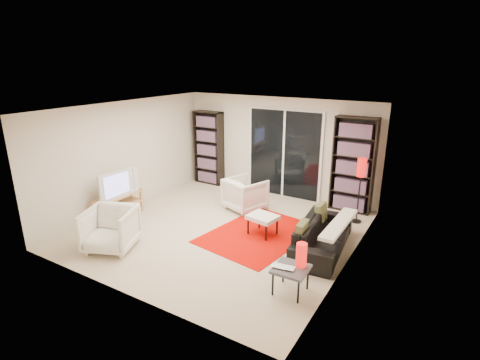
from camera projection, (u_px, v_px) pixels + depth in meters
name	position (u px, v px, depth m)	size (l,w,h in m)	color
floor	(222.00, 230.00, 7.47)	(5.00, 5.00, 0.00)	beige
wall_back	(277.00, 147.00, 9.14)	(5.00, 0.02, 2.40)	beige
wall_front	(118.00, 218.00, 5.06)	(5.00, 0.02, 2.40)	beige
wall_left	(127.00, 155.00, 8.32)	(0.02, 5.00, 2.40)	beige
wall_right	(353.00, 196.00, 5.88)	(0.02, 5.00, 2.40)	beige
ceiling	(220.00, 108.00, 6.73)	(5.00, 5.00, 0.02)	white
sliding_door	(284.00, 154.00, 9.06)	(1.92, 0.08, 2.16)	white
bookshelf_left	(209.00, 148.00, 10.03)	(0.80, 0.30, 1.95)	black
bookshelf_right	(353.00, 165.00, 8.12)	(0.90, 0.30, 2.10)	black
tv_stand	(118.00, 206.00, 7.98)	(0.37, 1.16, 0.50)	tan
tv	(116.00, 183.00, 7.81)	(0.97, 0.13, 0.56)	black
rug	(259.00, 234.00, 7.27)	(1.63, 2.20, 0.01)	#C70800
sofa	(323.00, 235.00, 6.62)	(1.88, 0.73, 0.55)	black
armchair_back	(245.00, 194.00, 8.38)	(0.77, 0.80, 0.72)	silver
armchair_front	(111.00, 229.00, 6.61)	(0.82, 0.84, 0.76)	silver
ottoman	(263.00, 218.00, 7.16)	(0.61, 0.53, 0.40)	silver
side_table	(291.00, 271.00, 5.36)	(0.50, 0.50, 0.40)	#434448
laptop	(282.00, 269.00, 5.30)	(0.33, 0.22, 0.03)	silver
table_lamp	(301.00, 255.00, 5.35)	(0.16, 0.16, 0.36)	red
floor_lamp	(361.00, 174.00, 7.50)	(0.21, 0.21, 1.37)	black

